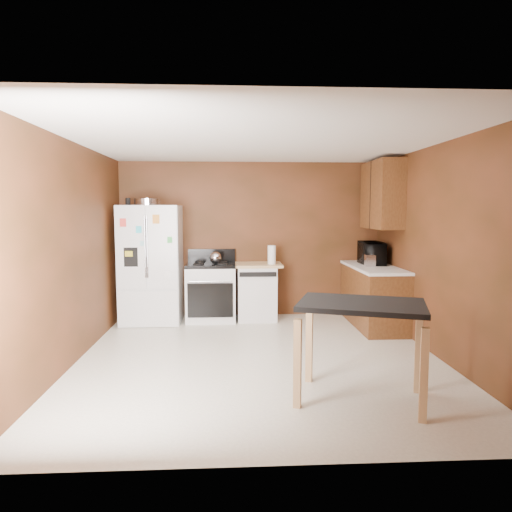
{
  "coord_description": "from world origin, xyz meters",
  "views": [
    {
      "loc": [
        -0.32,
        -5.17,
        1.73
      ],
      "look_at": [
        0.01,
        0.85,
        1.12
      ],
      "focal_mm": 32.0,
      "sensor_mm": 36.0,
      "label": 1
    }
  ],
  "objects": [
    {
      "name": "kettle",
      "position": [
        -0.56,
        1.87,
        0.99
      ],
      "size": [
        0.19,
        0.19,
        0.19
      ],
      "primitive_type": "sphere",
      "color": "silver",
      "rests_on": "gas_range"
    },
    {
      "name": "island",
      "position": [
        0.85,
        -1.2,
        0.76
      ],
      "size": [
        1.28,
        1.05,
        0.91
      ],
      "color": "black",
      "rests_on": "ground"
    },
    {
      "name": "wall_left",
      "position": [
        -2.1,
        0.0,
        1.25
      ],
      "size": [
        0.0,
        4.5,
        4.5
      ],
      "primitive_type": "plane",
      "rotation": [
        1.57,
        0.0,
        1.57
      ],
      "color": "brown",
      "rests_on": "ground"
    },
    {
      "name": "wall_right",
      "position": [
        2.1,
        0.0,
        1.25
      ],
      "size": [
        0.0,
        4.5,
        4.5
      ],
      "primitive_type": "plane",
      "rotation": [
        1.57,
        0.0,
        -1.57
      ],
      "color": "brown",
      "rests_on": "ground"
    },
    {
      "name": "green_canister",
      "position": [
        0.31,
        1.97,
        0.94
      ],
      "size": [
        0.1,
        0.1,
        0.11
      ],
      "primitive_type": "cylinder",
      "rotation": [
        0.0,
        0.0,
        -0.03
      ],
      "color": "#40A655",
      "rests_on": "dishwasher"
    },
    {
      "name": "right_cabinets",
      "position": [
        1.84,
        1.48,
        0.91
      ],
      "size": [
        0.63,
        1.58,
        2.45
      ],
      "color": "brown",
      "rests_on": "ground"
    },
    {
      "name": "toaster",
      "position": [
        1.74,
        1.49,
        0.98
      ],
      "size": [
        0.17,
        0.24,
        0.17
      ],
      "primitive_type": "cube",
      "rotation": [
        0.0,
        0.0,
        -0.11
      ],
      "color": "silver",
      "rests_on": "right_cabinets"
    },
    {
      "name": "paper_towel",
      "position": [
        0.31,
        1.86,
        1.03
      ],
      "size": [
        0.16,
        0.16,
        0.29
      ],
      "primitive_type": "cylinder",
      "rotation": [
        0.0,
        0.0,
        0.31
      ],
      "color": "white",
      "rests_on": "dishwasher"
    },
    {
      "name": "dishwasher",
      "position": [
        0.08,
        1.95,
        0.45
      ],
      "size": [
        0.78,
        0.63,
        0.89
      ],
      "color": "white",
      "rests_on": "ground"
    },
    {
      "name": "gas_range",
      "position": [
        -0.64,
        1.92,
        0.46
      ],
      "size": [
        0.76,
        0.68,
        1.1
      ],
      "color": "white",
      "rests_on": "ground"
    },
    {
      "name": "wall_back",
      "position": [
        0.0,
        2.25,
        1.25
      ],
      "size": [
        4.2,
        0.0,
        4.2
      ],
      "primitive_type": "plane",
      "rotation": [
        1.57,
        0.0,
        0.0
      ],
      "color": "brown",
      "rests_on": "ground"
    },
    {
      "name": "floor",
      "position": [
        0.0,
        0.0,
        0.0
      ],
      "size": [
        4.5,
        4.5,
        0.0
      ],
      "primitive_type": "plane",
      "color": "silver",
      "rests_on": "ground"
    },
    {
      "name": "ceiling",
      "position": [
        0.0,
        0.0,
        2.5
      ],
      "size": [
        4.5,
        4.5,
        0.0
      ],
      "primitive_type": "plane",
      "rotation": [
        3.14,
        0.0,
        0.0
      ],
      "color": "white",
      "rests_on": "ground"
    },
    {
      "name": "microwave",
      "position": [
        1.84,
        1.68,
        1.06
      ],
      "size": [
        0.39,
        0.57,
        0.31
      ],
      "primitive_type": "imported",
      "rotation": [
        0.0,
        0.0,
        1.55
      ],
      "color": "black",
      "rests_on": "right_cabinets"
    },
    {
      "name": "wall_front",
      "position": [
        0.0,
        -2.25,
        1.25
      ],
      "size": [
        4.2,
        0.0,
        4.2
      ],
      "primitive_type": "plane",
      "rotation": [
        -1.57,
        0.0,
        0.0
      ],
      "color": "brown",
      "rests_on": "ground"
    },
    {
      "name": "roasting_pan",
      "position": [
        -1.58,
        1.84,
        1.85
      ],
      "size": [
        0.41,
        0.41,
        0.1
      ],
      "primitive_type": "cylinder",
      "color": "silver",
      "rests_on": "refrigerator"
    },
    {
      "name": "pen_cup",
      "position": [
        -1.87,
        1.82,
        1.86
      ],
      "size": [
        0.07,
        0.07,
        0.11
      ],
      "primitive_type": "cylinder",
      "color": "black",
      "rests_on": "refrigerator"
    },
    {
      "name": "refrigerator",
      "position": [
        -1.55,
        1.86,
        0.9
      ],
      "size": [
        0.9,
        0.8,
        1.8
      ],
      "color": "white",
      "rests_on": "ground"
    }
  ]
}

